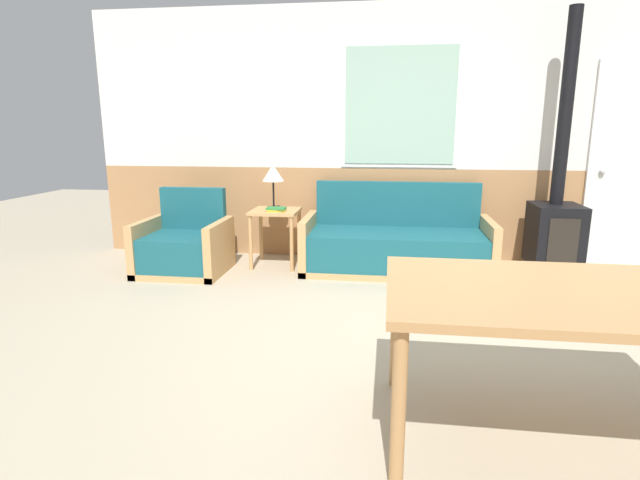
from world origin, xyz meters
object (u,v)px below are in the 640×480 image
side_table (275,221)px  wood_stove (556,215)px  table_lamp (273,174)px  couch (396,246)px  dining_table (571,305)px  armchair (184,248)px

side_table → wood_stove: (2.80, 0.04, 0.12)m
table_lamp → couch: bearing=-4.8°
table_lamp → dining_table: table_lamp is taller
couch → wood_stove: bearing=2.2°
dining_table → wood_stove: bearing=74.0°
armchair → table_lamp: bearing=22.5°
armchair → side_table: (0.86, 0.37, 0.23)m
wood_stove → armchair: bearing=-173.7°
armchair → table_lamp: 1.18m
dining_table → side_table: bearing=125.2°
side_table → dining_table: bearing=-54.8°
armchair → dining_table: (2.85, -2.45, 0.42)m
dining_table → wood_stove: (0.82, 2.85, -0.07)m
couch → wood_stove: wood_stove is taller
table_lamp → wood_stove: bearing=-1.0°
armchair → wood_stove: wood_stove is taller
armchair → table_lamp: table_lamp is taller
dining_table → wood_stove: size_ratio=0.64×
side_table → dining_table: (1.99, -2.82, 0.19)m
wood_stove → side_table: bearing=-179.3°
couch → dining_table: 2.92m
armchair → table_lamp: size_ratio=1.81×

